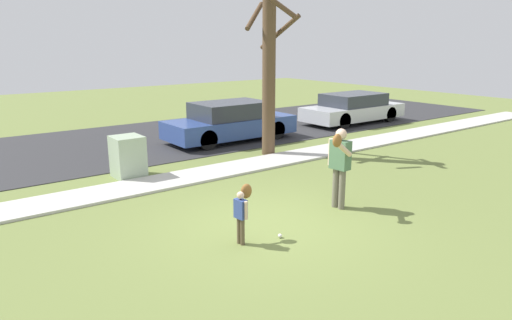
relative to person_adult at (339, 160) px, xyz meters
name	(u,v)px	position (x,y,z in m)	size (l,w,h in m)	color
ground_plane	(178,181)	(-1.72, 3.68, -1.02)	(48.00, 48.00, 0.00)	olive
sidewalk_strip	(177,179)	(-1.72, 3.78, -0.99)	(36.00, 1.20, 0.06)	beige
road_surface	(106,145)	(-1.72, 8.78, -1.01)	(36.00, 6.80, 0.02)	#2D2D30
person_adult	(339,160)	(0.00, 0.00, 0.00)	(0.67, 0.66, 1.66)	#6B6656
person_child	(243,206)	(-2.51, -0.18, -0.38)	(0.42, 0.41, 0.98)	brown
baseball	(280,236)	(-1.89, -0.43, -0.99)	(0.07, 0.07, 0.07)	white
utility_cabinet	(128,157)	(-2.53, 4.80, -0.50)	(0.72, 0.76, 1.05)	#9EB293
street_tree_near	(269,56)	(1.83, 4.60, 1.92)	(1.85, 1.89, 5.55)	brown
parked_wagon_blue	(230,122)	(1.99, 6.92, -0.36)	(4.50, 1.80, 1.33)	#2D478C
parked_sedan_silver	(353,108)	(8.13, 6.85, -0.40)	(4.60, 1.80, 1.23)	silver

